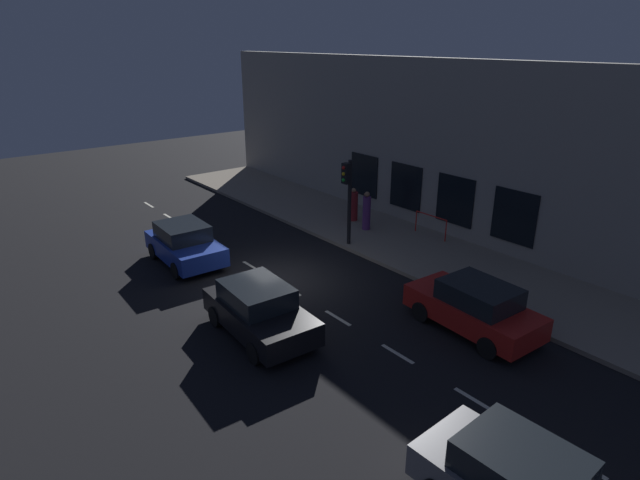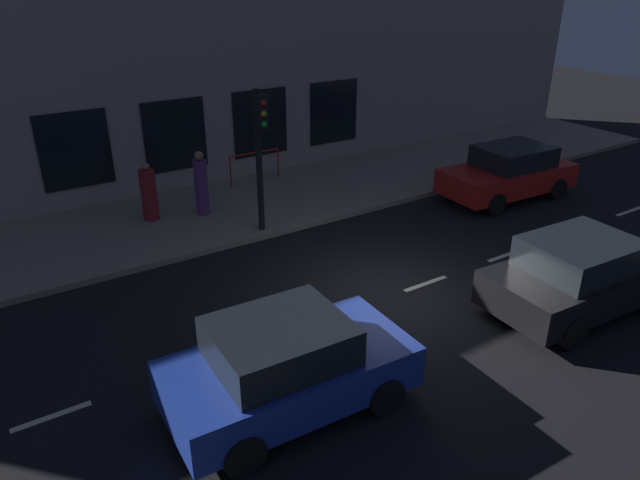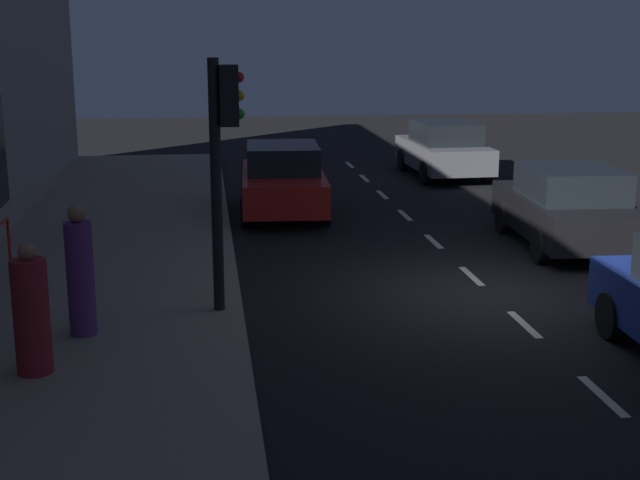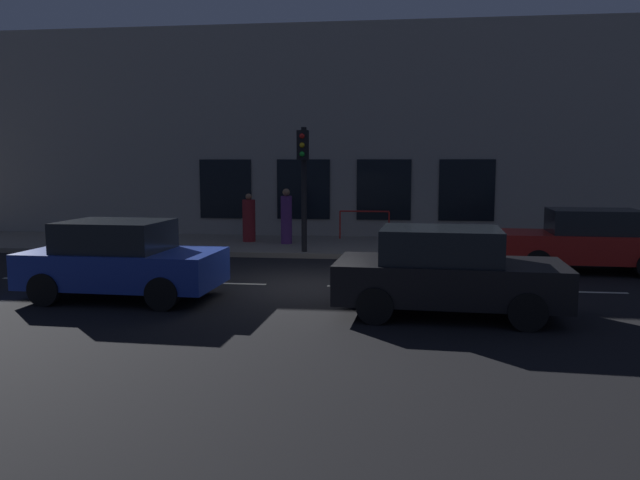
{
  "view_description": "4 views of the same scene",
  "coord_description": "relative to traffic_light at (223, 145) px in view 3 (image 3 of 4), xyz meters",
  "views": [
    {
      "loc": [
        -9.61,
        -14.69,
        8.33
      ],
      "look_at": [
        1.44,
        -0.9,
        1.51
      ],
      "focal_mm": 29.39,
      "sensor_mm": 36.0,
      "label": 1
    },
    {
      "loc": [
        -8.33,
        7.21,
        6.4
      ],
      "look_at": [
        1.27,
        0.97,
        1.08
      ],
      "focal_mm": 33.17,
      "sensor_mm": 36.0,
      "label": 2
    },
    {
      "loc": [
        4.5,
        13.39,
        4.15
      ],
      "look_at": [
        2.88,
        0.96,
        1.19
      ],
      "focal_mm": 50.4,
      "sensor_mm": 36.0,
      "label": 3
    },
    {
      "loc": [
        -13.77,
        -1.96,
        2.72
      ],
      "look_at": [
        1.75,
        -0.01,
        0.82
      ],
      "focal_mm": 35.37,
      "sensor_mm": 36.0,
      "label": 4
    }
  ],
  "objects": [
    {
      "name": "ground_plane",
      "position": [
        -4.24,
        -0.78,
        -2.56
      ],
      "size": [
        60.0,
        60.0,
        0.0
      ],
      "primitive_type": "plane",
      "color": "black"
    },
    {
      "name": "sidewalk",
      "position": [
        2.01,
        -0.78,
        -2.48
      ],
      "size": [
        4.5,
        32.0,
        0.15
      ],
      "color": "gray",
      "rests_on": "ground"
    },
    {
      "name": "lane_centre_line",
      "position": [
        -4.24,
        -1.78,
        -2.55
      ],
      "size": [
        0.12,
        27.2,
        0.01
      ],
      "color": "beige",
      "rests_on": "ground"
    },
    {
      "name": "traffic_light",
      "position": [
        0.0,
        0.0,
        0.0
      ],
      "size": [
        0.5,
        0.32,
        3.61
      ],
      "color": "black",
      "rests_on": "sidewalk"
    },
    {
      "name": "parked_car_0",
      "position": [
        -6.54,
        -12.19,
        -1.77
      ],
      "size": [
        2.04,
        4.07,
        1.58
      ],
      "rotation": [
        0.0,
        0.0,
        3.18
      ],
      "color": "slate",
      "rests_on": "ground"
    },
    {
      "name": "parked_car_2",
      "position": [
        -1.5,
        -7.49,
        -1.77
      ],
      "size": [
        2.08,
        4.19,
        1.58
      ],
      "rotation": [
        0.0,
        0.0,
        -0.05
      ],
      "color": "red",
      "rests_on": "ground"
    },
    {
      "name": "parked_car_3",
      "position": [
        -6.67,
        -3.61,
        -1.77
      ],
      "size": [
        2.14,
        4.12,
        1.58
      ],
      "rotation": [
        0.0,
        0.0,
        3.09
      ],
      "color": "black",
      "rests_on": "ground"
    },
    {
      "name": "pedestrian_0",
      "position": [
        2.34,
        2.19,
        -1.69
      ],
      "size": [
        0.59,
        0.59,
        1.59
      ],
      "rotation": [
        0.0,
        0.0,
        3.72
      ],
      "color": "maroon",
      "rests_on": "sidewalk"
    },
    {
      "name": "pedestrian_1",
      "position": [
        1.94,
        0.86,
        -1.58
      ],
      "size": [
        0.49,
        0.49,
        1.78
      ],
      "rotation": [
        0.0,
        0.0,
        1.06
      ],
      "color": "#5B2D70",
      "rests_on": "sidewalk"
    }
  ]
}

